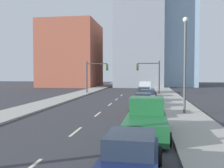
# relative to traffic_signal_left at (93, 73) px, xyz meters

# --- Properties ---
(sidewalk_left) EXTENTS (3.37, 93.52, 0.15)m
(sidewalk_left) POSITION_rel_traffic_signal_left_xyz_m (-2.04, 5.85, -3.50)
(sidewalk_left) COLOR #9E9B93
(sidewalk_left) RESTS_ON ground
(sidewalk_right) EXTENTS (3.37, 93.52, 0.15)m
(sidewalk_right) POSITION_rel_traffic_signal_left_xyz_m (12.40, 5.85, -3.50)
(sidewalk_right) COLOR #9E9B93
(sidewalk_right) RESTS_ON ground
(lane_stripe_at_13m) EXTENTS (0.16, 2.40, 0.01)m
(lane_stripe_at_13m) POSITION_rel_traffic_signal_left_xyz_m (5.18, -27.48, -3.57)
(lane_stripe_at_13m) COLOR beige
(lane_stripe_at_13m) RESTS_ON ground
(lane_stripe_at_20m) EXTENTS (0.16, 2.40, 0.01)m
(lane_stripe_at_20m) POSITION_rel_traffic_signal_left_xyz_m (5.18, -21.03, -3.57)
(lane_stripe_at_20m) COLOR beige
(lane_stripe_at_20m) RESTS_ON ground
(lane_stripe_at_27m) EXTENTS (0.16, 2.40, 0.01)m
(lane_stripe_at_27m) POSITION_rel_traffic_signal_left_xyz_m (5.18, -14.32, -3.57)
(lane_stripe_at_27m) COLOR beige
(lane_stripe_at_27m) RESTS_ON ground
(lane_stripe_at_32m) EXTENTS (0.16, 2.40, 0.01)m
(lane_stripe_at_32m) POSITION_rel_traffic_signal_left_xyz_m (5.18, -8.82, -3.57)
(lane_stripe_at_32m) COLOR beige
(lane_stripe_at_32m) RESTS_ON ground
(lane_stripe_at_38m) EXTENTS (0.16, 2.40, 0.01)m
(lane_stripe_at_38m) POSITION_rel_traffic_signal_left_xyz_m (5.18, -2.54, -3.57)
(lane_stripe_at_38m) COLOR beige
(lane_stripe_at_38m) RESTS_ON ground
(building_brick_left) EXTENTS (14.00, 16.00, 16.78)m
(building_brick_left) POSITION_rel_traffic_signal_left_xyz_m (-11.05, 22.76, 4.82)
(building_brick_left) COLOR #9E513D
(building_brick_left) RESTS_ON ground
(building_office_center) EXTENTS (12.00, 20.00, 26.25)m
(building_office_center) POSITION_rel_traffic_signal_left_xyz_m (6.89, 26.76, 9.55)
(building_office_center) COLOR gray
(building_office_center) RESTS_ON ground
(building_glass_right) EXTENTS (13.00, 20.00, 31.68)m
(building_glass_right) POSITION_rel_traffic_signal_left_xyz_m (14.84, 30.76, 12.27)
(building_glass_right) COLOR #8CADC6
(building_glass_right) RESTS_ON ground
(traffic_signal_left) EXTENTS (3.85, 0.35, 5.53)m
(traffic_signal_left) POSITION_rel_traffic_signal_left_xyz_m (0.00, 0.00, 0.00)
(traffic_signal_left) COLOR #38383D
(traffic_signal_left) RESTS_ON ground
(traffic_signal_right) EXTENTS (3.85, 0.35, 5.53)m
(traffic_signal_right) POSITION_rel_traffic_signal_left_xyz_m (9.98, 0.00, 0.00)
(traffic_signal_right) COLOR #38383D
(traffic_signal_right) RESTS_ON ground
(street_lamp) EXTENTS (0.44, 0.44, 8.15)m
(street_lamp) POSITION_rel_traffic_signal_left_xyz_m (12.45, -20.19, 1.16)
(street_lamp) COLOR #4C4C51
(street_lamp) RESTS_ON ground
(sedan_navy) EXTENTS (2.20, 4.41, 1.52)m
(sedan_navy) POSITION_rel_traffic_signal_left_xyz_m (8.90, -33.62, -2.88)
(sedan_navy) COLOR #141E47
(sedan_navy) RESTS_ON ground
(pickup_truck_green) EXTENTS (2.52, 5.68, 2.09)m
(pickup_truck_green) POSITION_rel_traffic_signal_left_xyz_m (9.35, -27.80, -2.73)
(pickup_truck_green) COLOR #1E6033
(pickup_truck_green) RESTS_ON ground
(sedan_orange) EXTENTS (2.16, 4.38, 1.51)m
(sedan_orange) POSITION_rel_traffic_signal_left_xyz_m (8.87, -21.39, -2.89)
(sedan_orange) COLOR orange
(sedan_orange) RESTS_ON ground
(sedan_yellow) EXTENTS (2.06, 4.40, 1.49)m
(sedan_yellow) POSITION_rel_traffic_signal_left_xyz_m (8.89, -16.41, -2.89)
(sedan_yellow) COLOR gold
(sedan_yellow) RESTS_ON ground
(sedan_white) EXTENTS (2.13, 4.45, 1.52)m
(sedan_white) POSITION_rel_traffic_signal_left_xyz_m (9.30, -11.37, -2.89)
(sedan_white) COLOR silver
(sedan_white) RESTS_ON ground
(sedan_brown) EXTENTS (2.20, 4.77, 1.47)m
(sedan_brown) POSITION_rel_traffic_signal_left_xyz_m (8.78, -5.35, -2.91)
(sedan_brown) COLOR brown
(sedan_brown) RESTS_ON ground
(box_truck_teal) EXTENTS (2.45, 6.23, 2.10)m
(box_truck_teal) POSITION_rel_traffic_signal_left_xyz_m (8.78, 1.55, -2.58)
(box_truck_teal) COLOR #196B75
(box_truck_teal) RESTS_ON ground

